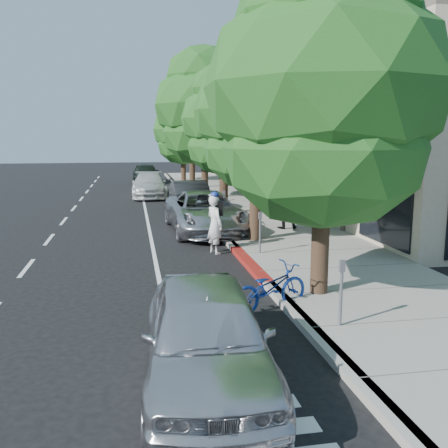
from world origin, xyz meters
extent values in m
plane|color=black|center=(0.00, 0.00, 0.00)|extent=(120.00, 120.00, 0.00)
cube|color=gray|center=(2.30, 8.00, 0.07)|extent=(4.60, 56.00, 0.15)
cube|color=#9E998E|center=(0.00, 8.00, 0.07)|extent=(0.30, 56.00, 0.15)
cube|color=maroon|center=(0.00, 1.00, 0.07)|extent=(0.32, 4.00, 0.15)
cube|color=beige|center=(9.60, 18.00, 3.50)|extent=(10.00, 36.00, 7.00)
cylinder|color=black|center=(0.90, -2.00, 1.32)|extent=(0.40, 0.40, 2.65)
ellipsoid|color=#1E4C16|center=(0.90, -2.00, 3.41)|extent=(4.49, 4.49, 3.59)
ellipsoid|color=#1E4C16|center=(0.90, -2.00, 4.69)|extent=(5.29, 5.29, 4.23)
ellipsoid|color=#1E4C16|center=(0.90, -2.00, 6.06)|extent=(3.96, 3.96, 3.17)
cylinder|color=black|center=(0.90, 4.00, 1.27)|extent=(0.40, 0.40, 2.53)
ellipsoid|color=#1E4C16|center=(0.90, 4.00, 3.26)|extent=(3.60, 3.60, 2.88)
ellipsoid|color=#1E4C16|center=(0.90, 4.00, 4.49)|extent=(4.24, 4.24, 3.39)
ellipsoid|color=#1E4C16|center=(0.90, 4.00, 5.79)|extent=(3.18, 3.18, 2.54)
cylinder|color=black|center=(0.90, 10.00, 1.25)|extent=(0.40, 0.40, 2.50)
ellipsoid|color=#1E4C16|center=(0.90, 10.00, 3.22)|extent=(3.33, 3.33, 2.66)
ellipsoid|color=#1E4C16|center=(0.90, 10.00, 4.43)|extent=(3.92, 3.92, 3.13)
ellipsoid|color=#1E4C16|center=(0.90, 10.00, 5.72)|extent=(2.94, 2.94, 2.35)
cylinder|color=black|center=(0.90, 16.00, 1.51)|extent=(0.40, 0.40, 3.03)
ellipsoid|color=#1E4C16|center=(0.90, 16.00, 3.89)|extent=(4.88, 4.88, 3.91)
ellipsoid|color=#1E4C16|center=(0.90, 16.00, 5.36)|extent=(5.75, 5.75, 4.60)
ellipsoid|color=#1E4C16|center=(0.90, 16.00, 6.92)|extent=(4.31, 4.31, 3.45)
cylinder|color=black|center=(0.90, 22.00, 1.39)|extent=(0.40, 0.40, 2.77)
ellipsoid|color=#1E4C16|center=(0.90, 22.00, 3.56)|extent=(3.60, 3.60, 2.88)
ellipsoid|color=#1E4C16|center=(0.90, 22.00, 4.91)|extent=(4.24, 4.24, 3.39)
ellipsoid|color=#1E4C16|center=(0.90, 22.00, 6.33)|extent=(3.18, 3.18, 2.54)
cylinder|color=black|center=(0.90, 28.00, 1.18)|extent=(0.40, 0.40, 2.36)
ellipsoid|color=#1E4C16|center=(0.90, 28.00, 3.04)|extent=(4.15, 4.15, 3.32)
ellipsoid|color=#1E4C16|center=(0.90, 28.00, 4.19)|extent=(4.89, 4.89, 3.91)
ellipsoid|color=#1E4C16|center=(0.90, 28.00, 5.40)|extent=(3.66, 3.66, 2.93)
imported|color=white|center=(-0.70, 2.82, 0.92)|extent=(0.67, 0.79, 1.84)
imported|color=navy|center=(-0.40, -2.54, 0.50)|extent=(1.99, 1.33, 0.99)
imported|color=#B2B2B7|center=(-0.50, 6.39, 0.78)|extent=(2.81, 5.72, 1.56)
imported|color=#222428|center=(-0.50, 11.11, 0.77)|extent=(1.75, 4.71, 1.54)
imported|color=silver|center=(-2.20, 18.18, 0.72)|extent=(2.12, 5.03, 1.45)
imported|color=black|center=(-2.11, 28.00, 0.77)|extent=(2.26, 4.68, 1.54)
imported|color=silver|center=(-2.20, -5.50, 0.77)|extent=(2.13, 4.65, 1.55)
imported|color=black|center=(2.52, 5.83, 1.13)|extent=(1.01, 0.81, 1.96)
camera|label=1|loc=(-3.20, -12.35, 3.65)|focal=40.00mm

